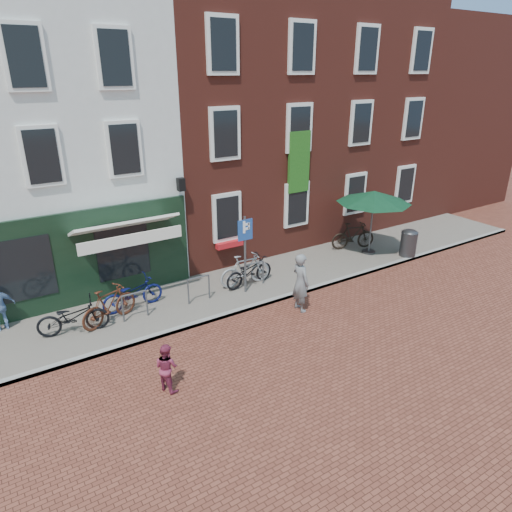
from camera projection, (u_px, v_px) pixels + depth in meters
ground at (261, 307)px, 13.96m from camera, size 80.00×80.00×0.00m
sidewalk at (262, 280)px, 15.61m from camera, size 24.00×3.00×0.10m
building_stucco at (22, 141)px, 15.24m from camera, size 8.00×8.00×9.00m
building_brick_mid at (209, 115)px, 18.53m from camera, size 6.00×8.00×10.00m
building_brick_right at (323, 109)px, 21.51m from camera, size 6.00×8.00×10.00m
filler_right at (414, 113)px, 24.93m from camera, size 7.00×8.00×9.00m
litter_bin at (409, 241)px, 17.35m from camera, size 0.61×0.61×1.12m
parking_sign at (245, 242)px, 14.06m from camera, size 0.50×0.07×2.52m
parasol at (374, 195)px, 16.96m from camera, size 2.78×2.78×2.56m
woman at (301, 282)px, 13.47m from camera, size 0.44×0.66×1.81m
boy at (166, 367)px, 10.18m from camera, size 0.64×0.70×1.16m
bicycle_0 at (73, 317)px, 12.24m from camera, size 1.94×1.02×0.97m
bicycle_1 at (109, 305)px, 12.74m from camera, size 1.85×1.13×1.08m
bicycle_2 at (132, 293)px, 13.52m from camera, size 1.88×0.76×0.97m
bicycle_3 at (245, 270)px, 14.98m from camera, size 1.82×0.64×1.08m
bicycle_4 at (249, 271)px, 15.00m from camera, size 1.91×0.86×0.97m
bicycle_5 at (353, 236)px, 18.05m from camera, size 1.86×1.07×1.08m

